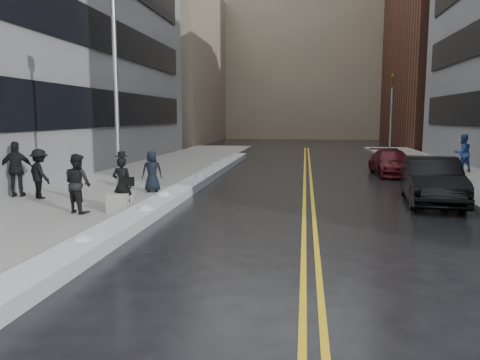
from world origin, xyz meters
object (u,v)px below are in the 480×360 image
(pedestrian_fedora, at_px, (122,184))
(pedestrian_d, at_px, (17,169))
(pedestrian_b, at_px, (78,183))
(pedestrian_east, at_px, (462,153))
(pedestrian_e, at_px, (40,174))
(lamppost, at_px, (118,134))
(traffic_signal, at_px, (391,112))
(car_black, at_px, (432,180))
(pedestrian_c, at_px, (152,171))
(car_maroon, at_px, (392,163))
(fire_hydrant, at_px, (457,174))

(pedestrian_fedora, height_order, pedestrian_d, pedestrian_d)
(pedestrian_b, relative_size, pedestrian_east, 0.91)
(pedestrian_d, distance_m, pedestrian_east, 21.47)
(pedestrian_e, bearing_deg, lamppost, -172.31)
(traffic_signal, distance_m, pedestrian_d, 26.01)
(lamppost, height_order, pedestrian_b, lamppost)
(pedestrian_e, xyz_separation_m, car_black, (13.86, 1.78, -0.22))
(lamppost, xyz_separation_m, traffic_signal, (11.80, 22.00, 0.87))
(pedestrian_b, bearing_deg, lamppost, -137.27)
(traffic_signal, relative_size, pedestrian_b, 3.31)
(pedestrian_fedora, bearing_deg, pedestrian_c, -82.80)
(pedestrian_b, height_order, pedestrian_c, pedestrian_b)
(pedestrian_c, relative_size, pedestrian_e, 0.90)
(pedestrian_d, relative_size, car_black, 0.41)
(pedestrian_d, distance_m, car_maroon, 17.82)
(lamppost, distance_m, pedestrian_b, 1.92)
(car_black, bearing_deg, pedestrian_d, -168.34)
(lamppost, xyz_separation_m, car_maroon, (10.17, 11.78, -1.87))
(pedestrian_d, xyz_separation_m, pedestrian_east, (18.70, 10.54, -0.02))
(lamppost, height_order, traffic_signal, lamppost)
(lamppost, xyz_separation_m, pedestrian_c, (-0.24, 3.81, -1.58))
(car_maroon, bearing_deg, traffic_signal, 78.51)
(fire_hydrant, xyz_separation_m, pedestrian_east, (1.64, 4.62, 0.60))
(pedestrian_c, xyz_separation_m, pedestrian_east, (14.17, 8.81, 0.19))
(pedestrian_fedora, height_order, pedestrian_b, pedestrian_b)
(traffic_signal, distance_m, car_black, 18.63)
(pedestrian_fedora, bearing_deg, car_black, -157.82)
(traffic_signal, xyz_separation_m, pedestrian_fedora, (-11.70, -22.01, -2.40))
(pedestrian_e, bearing_deg, pedestrian_d, 22.05)
(pedestrian_d, bearing_deg, fire_hydrant, -177.95)
(pedestrian_e, relative_size, car_maroon, 0.39)
(pedestrian_fedora, height_order, pedestrian_c, pedestrian_fedora)
(pedestrian_fedora, xyz_separation_m, car_black, (10.02, 3.65, -0.18))
(lamppost, relative_size, car_black, 1.53)
(pedestrian_e, bearing_deg, car_black, -138.62)
(pedestrian_c, distance_m, car_black, 10.36)
(fire_hydrant, height_order, pedestrian_c, pedestrian_c)
(pedestrian_fedora, xyz_separation_m, pedestrian_c, (-0.34, 3.82, -0.05))
(pedestrian_east, relative_size, car_black, 0.40)
(lamppost, xyz_separation_m, pedestrian_e, (-3.74, 1.86, -1.49))
(pedestrian_east, distance_m, car_black, 9.77)
(pedestrian_e, distance_m, car_black, 13.97)
(lamppost, distance_m, pedestrian_c, 4.13)
(pedestrian_e, relative_size, pedestrian_east, 0.90)
(pedestrian_d, bearing_deg, car_maroon, -164.08)
(pedestrian_c, height_order, pedestrian_east, pedestrian_east)
(pedestrian_fedora, xyz_separation_m, pedestrian_east, (13.84, 12.63, 0.14))
(pedestrian_fedora, distance_m, pedestrian_east, 18.74)
(lamppost, height_order, car_maroon, lamppost)
(pedestrian_c, bearing_deg, pedestrian_d, -5.34)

